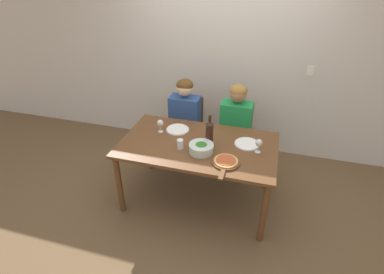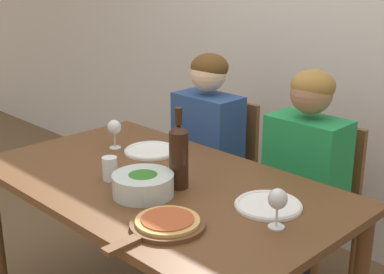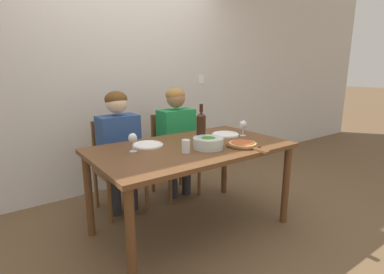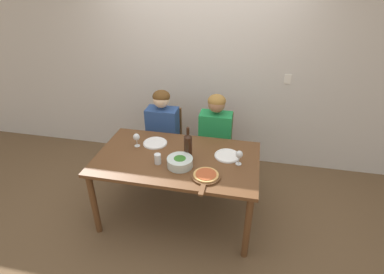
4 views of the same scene
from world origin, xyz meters
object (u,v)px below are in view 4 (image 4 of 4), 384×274
at_px(person_man, 215,133).
at_px(dinner_plate_left, 155,143).
at_px(water_tumbler, 158,159).
at_px(wine_bottle, 188,146).
at_px(chair_left, 166,140).
at_px(chair_right, 216,146).
at_px(person_woman, 162,128).
at_px(dinner_plate_right, 227,156).
at_px(wine_glass_left, 136,138).
at_px(wine_glass_right, 239,155).
at_px(broccoli_bowl, 180,162).
at_px(pizza_on_board, 206,176).

relative_size(person_man, dinner_plate_left, 4.58).
height_order(dinner_plate_left, water_tumbler, water_tumbler).
bearing_deg(wine_bottle, chair_left, 121.55).
relative_size(chair_right, water_tumbler, 8.65).
relative_size(chair_left, person_man, 0.75).
bearing_deg(wine_bottle, person_woman, 125.66).
distance_m(chair_left, person_man, 0.71).
bearing_deg(chair_left, dinner_plate_right, -37.71).
xyz_separation_m(person_woman, wine_glass_left, (-0.11, -0.55, 0.15)).
distance_m(wine_bottle, wine_glass_right, 0.51).
bearing_deg(chair_left, wine_bottle, -58.45).
height_order(chair_left, wine_bottle, wine_bottle).
xyz_separation_m(broccoli_bowl, dinner_plate_right, (0.43, 0.27, -0.04)).
xyz_separation_m(dinner_plate_left, dinner_plate_right, (0.80, -0.09, 0.00)).
xyz_separation_m(person_woman, dinner_plate_right, (0.86, -0.56, 0.06)).
height_order(chair_right, water_tumbler, chair_right).
height_order(wine_bottle, wine_glass_left, wine_bottle).
bearing_deg(person_woman, pizza_on_board, -53.34).
xyz_separation_m(wine_bottle, wine_glass_right, (0.51, -0.00, -0.04)).
xyz_separation_m(person_man, wine_bottle, (-0.18, -0.67, 0.19)).
xyz_separation_m(dinner_plate_left, pizza_on_board, (0.65, -0.49, 0.01)).
bearing_deg(dinner_plate_left, pizza_on_board, -36.99).
xyz_separation_m(person_man, dinner_plate_right, (0.20, -0.56, 0.06)).
relative_size(chair_left, water_tumbler, 8.65).
bearing_deg(wine_glass_right, dinner_plate_right, 136.92).
xyz_separation_m(dinner_plate_right, water_tumbler, (-0.66, -0.27, 0.04)).
bearing_deg(wine_glass_left, water_tumbler, -40.06).
distance_m(chair_right, wine_bottle, 0.91).
xyz_separation_m(chair_left, pizza_on_board, (0.71, -1.06, 0.30)).
height_order(dinner_plate_right, wine_glass_right, wine_glass_right).
distance_m(dinner_plate_left, pizza_on_board, 0.81).
bearing_deg(dinner_plate_left, person_woman, 97.56).
relative_size(wine_bottle, dinner_plate_left, 1.32).
relative_size(person_man, wine_glass_left, 7.97).
bearing_deg(dinner_plate_left, person_man, 37.75).
bearing_deg(person_man, dinner_plate_left, -142.25).
height_order(dinner_plate_left, wine_glass_right, wine_glass_right).
relative_size(dinner_plate_left, wine_glass_right, 1.74).
xyz_separation_m(person_man, wine_glass_left, (-0.77, -0.55, 0.15)).
height_order(person_woman, wine_glass_right, person_woman).
bearing_deg(chair_left, person_man, -9.62).
xyz_separation_m(dinner_plate_right, pizza_on_board, (-0.16, -0.40, 0.01)).
bearing_deg(broccoli_bowl, wine_bottle, 73.87).
distance_m(chair_left, dinner_plate_left, 0.65).
relative_size(pizza_on_board, wine_glass_left, 2.74).
relative_size(chair_right, broccoli_bowl, 3.59).
bearing_deg(wine_glass_right, dinner_plate_left, 167.46).
distance_m(chair_right, person_woman, 0.71).
bearing_deg(wine_glass_left, dinner_plate_right, -0.15).
bearing_deg(dinner_plate_left, chair_left, 96.10).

